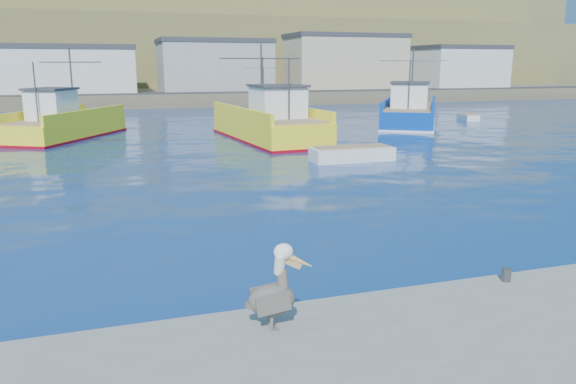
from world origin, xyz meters
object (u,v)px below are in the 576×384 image
object	(u,v)px
trawler_blue	(410,113)
skiff_mid	(352,155)
trawler_yellow_b	(269,124)
boat_orange	(263,110)
skiff_far	(468,117)
trawler_yellow_a	(65,124)
pelican	(274,293)

from	to	relation	value
trawler_blue	skiff_mid	world-z (taller)	trawler_blue
trawler_yellow_b	skiff_mid	xyz separation A→B (m)	(1.88, -9.88, -0.81)
trawler_yellow_b	boat_orange	size ratio (longest dim) A/B	1.74
boat_orange	skiff_far	world-z (taller)	boat_orange
trawler_yellow_a	trawler_blue	xyz separation A→B (m)	(28.22, 0.25, 0.07)
pelican	trawler_yellow_a	bearing A→B (deg)	99.00
boat_orange	skiff_mid	size ratio (longest dim) A/B	1.64
trawler_yellow_a	trawler_yellow_b	world-z (taller)	trawler_yellow_b
trawler_yellow_a	skiff_far	world-z (taller)	trawler_yellow_a
skiff_mid	skiff_far	bearing A→B (deg)	41.47
boat_orange	pelican	world-z (taller)	boat_orange
skiff_mid	skiff_far	xyz separation A→B (m)	(20.46, 18.09, -0.08)
trawler_yellow_b	trawler_blue	bearing A→B (deg)	21.26
trawler_yellow_a	trawler_yellow_b	size ratio (longest dim) A/B	0.86
boat_orange	skiff_far	distance (m)	19.75
trawler_blue	skiff_mid	bearing A→B (deg)	-129.03
trawler_yellow_b	trawler_blue	size ratio (longest dim) A/B	1.04
trawler_yellow_b	skiff_mid	bearing A→B (deg)	-79.25
trawler_blue	skiff_far	world-z (taller)	trawler_blue
trawler_yellow_b	trawler_yellow_a	bearing A→B (deg)	158.70
trawler_yellow_a	trawler_yellow_b	xyz separation A→B (m)	(13.78, -5.37, 0.10)
trawler_blue	pelican	size ratio (longest dim) A/B	7.92
trawler_yellow_a	skiff_far	bearing A→B (deg)	4.48
trawler_blue	boat_orange	xyz separation A→B (m)	(-10.90, 8.60, -0.11)
trawler_yellow_a	pelican	distance (m)	34.69
trawler_yellow_a	skiff_mid	xyz separation A→B (m)	(15.65, -15.26, -0.70)
skiff_far	pelican	size ratio (longest dim) A/B	2.25
trawler_yellow_a	pelican	world-z (taller)	trawler_yellow_a
skiff_mid	pelican	world-z (taller)	pelican
skiff_mid	skiff_far	world-z (taller)	skiff_mid
skiff_far	trawler_yellow_b	bearing A→B (deg)	-159.84
skiff_far	boat_orange	bearing A→B (deg)	162.24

